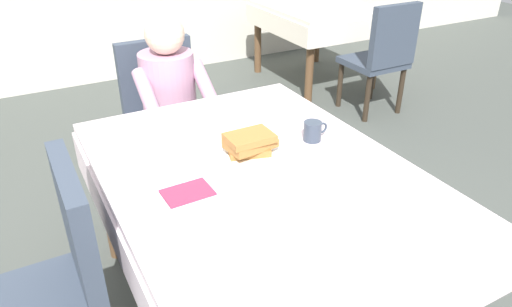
# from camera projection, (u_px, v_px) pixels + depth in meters

# --- Properties ---
(dining_table_main) EXTENTS (1.12, 1.52, 0.74)m
(dining_table_main) POSITION_uv_depth(u_px,v_px,m) (258.00, 189.00, 1.85)
(dining_table_main) COLOR silver
(dining_table_main) RESTS_ON ground
(chair_diner) EXTENTS (0.44, 0.45, 0.93)m
(chair_diner) POSITION_uv_depth(u_px,v_px,m) (164.00, 110.00, 2.81)
(chair_diner) COLOR #384251
(chair_diner) RESTS_ON ground
(diner_person) EXTENTS (0.40, 0.43, 1.12)m
(diner_person) POSITION_uv_depth(u_px,v_px,m) (171.00, 97.00, 2.62)
(diner_person) COLOR #B2849E
(diner_person) RESTS_ON ground
(chair_left_side) EXTENTS (0.45, 0.44, 0.93)m
(chair_left_side) POSITION_uv_depth(u_px,v_px,m) (56.00, 279.00, 1.58)
(chair_left_side) COLOR #384251
(chair_left_side) RESTS_ON ground
(plate_breakfast) EXTENTS (0.28, 0.28, 0.02)m
(plate_breakfast) POSITION_uv_depth(u_px,v_px,m) (249.00, 154.00, 1.89)
(plate_breakfast) COLOR white
(plate_breakfast) RESTS_ON dining_table_main
(breakfast_stack) EXTENTS (0.20, 0.17, 0.09)m
(breakfast_stack) POSITION_uv_depth(u_px,v_px,m) (249.00, 143.00, 1.86)
(breakfast_stack) COLOR #A36B33
(breakfast_stack) RESTS_ON plate_breakfast
(cup_coffee) EXTENTS (0.11, 0.08, 0.08)m
(cup_coffee) POSITION_uv_depth(u_px,v_px,m) (313.00, 131.00, 1.99)
(cup_coffee) COLOR #333D4C
(cup_coffee) RESTS_ON dining_table_main
(fork_left_of_plate) EXTENTS (0.03, 0.18, 0.00)m
(fork_left_of_plate) POSITION_uv_depth(u_px,v_px,m) (208.00, 169.00, 1.80)
(fork_left_of_plate) COLOR silver
(fork_left_of_plate) RESTS_ON dining_table_main
(knife_right_of_plate) EXTENTS (0.03, 0.20, 0.00)m
(knife_right_of_plate) POSITION_uv_depth(u_px,v_px,m) (292.00, 147.00, 1.96)
(knife_right_of_plate) COLOR silver
(knife_right_of_plate) RESTS_ON dining_table_main
(spoon_near_edge) EXTENTS (0.15, 0.02, 0.00)m
(spoon_near_edge) POSITION_uv_depth(u_px,v_px,m) (300.00, 193.00, 1.66)
(spoon_near_edge) COLOR silver
(spoon_near_edge) RESTS_ON dining_table_main
(napkin_folded) EXTENTS (0.17, 0.12, 0.01)m
(napkin_folded) POSITION_uv_depth(u_px,v_px,m) (187.00, 192.00, 1.66)
(napkin_folded) COLOR #8C2D4C
(napkin_folded) RESTS_ON dining_table_main
(background_table_far) EXTENTS (0.92, 1.12, 0.74)m
(background_table_far) POSITION_uv_depth(u_px,v_px,m) (316.00, 17.00, 4.48)
(background_table_far) COLOR silver
(background_table_far) RESTS_ON ground
(background_chair_empty) EXTENTS (0.44, 0.45, 0.93)m
(background_chair_empty) POSITION_uv_depth(u_px,v_px,m) (383.00, 53.00, 3.80)
(background_chair_empty) COLOR #384251
(background_chair_empty) RESTS_ON ground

